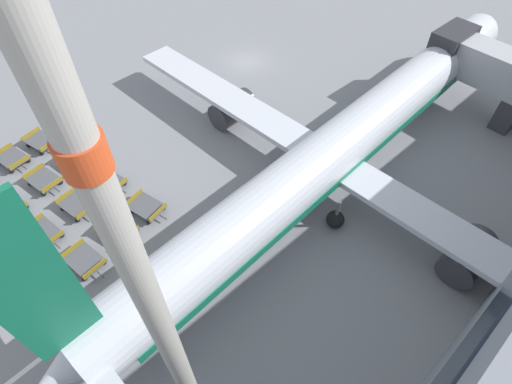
{
  "coord_description": "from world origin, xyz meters",
  "views": [
    {
      "loc": [
        28.52,
        -25.12,
        22.86
      ],
      "look_at": [
        15.9,
        -13.43,
        2.92
      ],
      "focal_mm": 28.0,
      "sensor_mm": 36.0,
      "label": 1
    }
  ],
  "objects_px": {
    "baggage_dolly_row_mid_b_col_a": "(12,159)",
    "baggage_dolly_row_far_col_d": "(146,207)",
    "baggage_dolly_row_mid_b_col_d": "(118,231)",
    "baggage_dolly_row_mid_a_col_c": "(43,233)",
    "airplane": "(340,146)",
    "baggage_dolly_row_far_col_b": "(74,161)",
    "baggage_dolly_row_near_col_c": "(4,263)",
    "baggage_dolly_row_mid_a_col_d": "(85,260)",
    "apron_light_mast": "(159,322)",
    "baggage_dolly_row_far_col_a": "(41,141)",
    "baggage_dolly_row_near_col_d": "(44,298)",
    "baggage_dolly_row_mid_b_col_c": "(77,205)",
    "baggage_dolly_row_mid_b_col_b": "(44,180)",
    "baggage_dolly_row_far_col_c": "(108,181)",
    "baggage_dolly_row_mid_a_col_b": "(8,206)"
  },
  "relations": [
    {
      "from": "baggage_dolly_row_mid_b_col_a",
      "to": "baggage_dolly_row_far_col_d",
      "type": "distance_m",
      "value": 12.65
    },
    {
      "from": "baggage_dolly_row_mid_b_col_a",
      "to": "baggage_dolly_row_mid_b_col_d",
      "type": "distance_m",
      "value": 12.26
    },
    {
      "from": "baggage_dolly_row_far_col_d",
      "to": "baggage_dolly_row_mid_a_col_c",
      "type": "bearing_deg",
      "value": -113.89
    },
    {
      "from": "airplane",
      "to": "baggage_dolly_row_far_col_b",
      "type": "xyz_separation_m",
      "value": [
        -14.99,
        -14.16,
        -2.82
      ]
    },
    {
      "from": "airplane",
      "to": "baggage_dolly_row_near_col_c",
      "type": "bearing_deg",
      "value": -113.2
    },
    {
      "from": "baggage_dolly_row_mid_a_col_d",
      "to": "baggage_dolly_row_mid_b_col_a",
      "type": "distance_m",
      "value": 12.62
    },
    {
      "from": "baggage_dolly_row_mid_b_col_a",
      "to": "apron_light_mast",
      "type": "height_order",
      "value": "apron_light_mast"
    },
    {
      "from": "baggage_dolly_row_mid_a_col_c",
      "to": "baggage_dolly_row_far_col_a",
      "type": "xyz_separation_m",
      "value": [
        -9.12,
        3.81,
        0.0
      ]
    },
    {
      "from": "baggage_dolly_row_near_col_d",
      "to": "baggage_dolly_row_mid_b_col_c",
      "type": "relative_size",
      "value": 1.0
    },
    {
      "from": "baggage_dolly_row_mid_b_col_a",
      "to": "baggage_dolly_row_mid_b_col_b",
      "type": "height_order",
      "value": "same"
    },
    {
      "from": "baggage_dolly_row_mid_b_col_d",
      "to": "baggage_dolly_row_far_col_a",
      "type": "bearing_deg",
      "value": -179.88
    },
    {
      "from": "baggage_dolly_row_mid_a_col_c",
      "to": "baggage_dolly_row_mid_b_col_b",
      "type": "height_order",
      "value": "same"
    },
    {
      "from": "baggage_dolly_row_mid_b_col_a",
      "to": "apron_light_mast",
      "type": "bearing_deg",
      "value": -0.58
    },
    {
      "from": "baggage_dolly_row_near_col_d",
      "to": "baggage_dolly_row_far_col_d",
      "type": "bearing_deg",
      "value": 102.29
    },
    {
      "from": "baggage_dolly_row_mid_a_col_c",
      "to": "airplane",
      "type": "bearing_deg",
      "value": 62.47
    },
    {
      "from": "baggage_dolly_row_mid_a_col_d",
      "to": "baggage_dolly_row_far_col_b",
      "type": "relative_size",
      "value": 1.0
    },
    {
      "from": "baggage_dolly_row_mid_b_col_d",
      "to": "baggage_dolly_row_far_col_c",
      "type": "xyz_separation_m",
      "value": [
        -4.54,
        1.82,
        0.0
      ]
    },
    {
      "from": "baggage_dolly_row_mid_b_col_a",
      "to": "baggage_dolly_row_far_col_c",
      "type": "bearing_deg",
      "value": 30.65
    },
    {
      "from": "baggage_dolly_row_mid_a_col_c",
      "to": "baggage_dolly_row_far_col_c",
      "type": "xyz_separation_m",
      "value": [
        -1.27,
        5.65,
        0.0
      ]
    },
    {
      "from": "baggage_dolly_row_mid_b_col_a",
      "to": "baggage_dolly_row_far_col_c",
      "type": "distance_m",
      "value": 8.65
    },
    {
      "from": "airplane",
      "to": "baggage_dolly_row_near_col_d",
      "type": "bearing_deg",
      "value": -103.99
    },
    {
      "from": "baggage_dolly_row_far_col_a",
      "to": "baggage_dolly_row_mid_b_col_b",
      "type": "bearing_deg",
      "value": -21.02
    },
    {
      "from": "baggage_dolly_row_near_col_d",
      "to": "baggage_dolly_row_mid_a_col_b",
      "type": "distance_m",
      "value": 8.78
    },
    {
      "from": "baggage_dolly_row_mid_b_col_d",
      "to": "baggage_dolly_row_far_col_d",
      "type": "relative_size",
      "value": 1.0
    },
    {
      "from": "baggage_dolly_row_near_col_d",
      "to": "baggage_dolly_row_far_col_d",
      "type": "xyz_separation_m",
      "value": [
        -1.82,
        8.37,
        0.0
      ]
    },
    {
      "from": "baggage_dolly_row_far_col_b",
      "to": "apron_light_mast",
      "type": "distance_m",
      "value": 25.72
    },
    {
      "from": "baggage_dolly_row_near_col_c",
      "to": "baggage_dolly_row_mid_a_col_b",
      "type": "distance_m",
      "value": 5.0
    },
    {
      "from": "baggage_dolly_row_mid_b_col_c",
      "to": "apron_light_mast",
      "type": "height_order",
      "value": "apron_light_mast"
    },
    {
      "from": "baggage_dolly_row_mid_a_col_d",
      "to": "baggage_dolly_row_far_col_a",
      "type": "bearing_deg",
      "value": 168.1
    },
    {
      "from": "baggage_dolly_row_mid_b_col_c",
      "to": "baggage_dolly_row_far_col_a",
      "type": "distance_m",
      "value": 8.45
    },
    {
      "from": "baggage_dolly_row_mid_a_col_b",
      "to": "apron_light_mast",
      "type": "bearing_deg",
      "value": 5.02
    },
    {
      "from": "baggage_dolly_row_mid_a_col_b",
      "to": "baggage_dolly_row_far_col_a",
      "type": "xyz_separation_m",
      "value": [
        -5.07,
        4.65,
        0.0
      ]
    },
    {
      "from": "airplane",
      "to": "baggage_dolly_row_mid_a_col_c",
      "type": "distance_m",
      "value": 21.53
    },
    {
      "from": "baggage_dolly_row_near_col_c",
      "to": "baggage_dolly_row_far_col_c",
      "type": "xyz_separation_m",
      "value": [
        -1.82,
        8.46,
        0.0
      ]
    },
    {
      "from": "baggage_dolly_row_near_col_c",
      "to": "apron_light_mast",
      "type": "xyz_separation_m",
      "value": [
        16.24,
        3.79,
        12.92
      ]
    },
    {
      "from": "baggage_dolly_row_near_col_d",
      "to": "baggage_dolly_row_far_col_b",
      "type": "bearing_deg",
      "value": 145.49
    },
    {
      "from": "baggage_dolly_row_near_col_d",
      "to": "baggage_dolly_row_mid_a_col_d",
      "type": "xyz_separation_m",
      "value": [
        -0.75,
        3.03,
        0.0
      ]
    },
    {
      "from": "baggage_dolly_row_mid_a_col_c",
      "to": "baggage_dolly_row_mid_b_col_b",
      "type": "xyz_separation_m",
      "value": [
        -4.71,
        2.12,
        0.0
      ]
    },
    {
      "from": "baggage_dolly_row_mid_a_col_b",
      "to": "baggage_dolly_row_mid_b_col_c",
      "type": "height_order",
      "value": "same"
    },
    {
      "from": "baggage_dolly_row_mid_b_col_b",
      "to": "baggage_dolly_row_far_col_a",
      "type": "height_order",
      "value": "same"
    },
    {
      "from": "baggage_dolly_row_mid_b_col_c",
      "to": "baggage_dolly_row_far_col_d",
      "type": "height_order",
      "value": "same"
    },
    {
      "from": "baggage_dolly_row_mid_b_col_a",
      "to": "baggage_dolly_row_far_col_b",
      "type": "distance_m",
      "value": 5.03
    },
    {
      "from": "baggage_dolly_row_near_col_c",
      "to": "baggage_dolly_row_far_col_a",
      "type": "bearing_deg",
      "value": 145.61
    },
    {
      "from": "airplane",
      "to": "baggage_dolly_row_mid_b_col_c",
      "type": "distance_m",
      "value": 19.44
    },
    {
      "from": "baggage_dolly_row_far_col_b",
      "to": "baggage_dolly_row_far_col_a",
      "type": "bearing_deg",
      "value": -166.59
    },
    {
      "from": "baggage_dolly_row_mid_a_col_b",
      "to": "baggage_dolly_row_mid_b_col_a",
      "type": "relative_size",
      "value": 1.0
    },
    {
      "from": "apron_light_mast",
      "to": "baggage_dolly_row_mid_b_col_a",
      "type": "bearing_deg",
      "value": 179.42
    },
    {
      "from": "baggage_dolly_row_near_col_d",
      "to": "baggage_dolly_row_mid_a_col_d",
      "type": "bearing_deg",
      "value": 103.99
    },
    {
      "from": "baggage_dolly_row_mid_a_col_c",
      "to": "apron_light_mast",
      "type": "xyz_separation_m",
      "value": [
        16.79,
        0.99,
        12.92
      ]
    },
    {
      "from": "baggage_dolly_row_far_col_d",
      "to": "apron_light_mast",
      "type": "bearing_deg",
      "value": -21.22
    }
  ]
}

